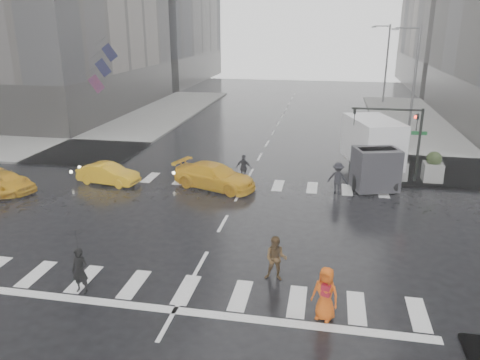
% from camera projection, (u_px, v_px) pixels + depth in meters
% --- Properties ---
extents(ground, '(120.00, 120.00, 0.00)m').
position_uv_depth(ground, '(223.00, 223.00, 22.49)').
color(ground, black).
rests_on(ground, ground).
extents(sidewalk_nw, '(35.00, 35.00, 0.15)m').
position_uv_depth(sidewalk_nw, '(55.00, 129.00, 42.21)').
color(sidewalk_nw, gray).
rests_on(sidewalk_nw, ground).
extents(road_markings, '(18.00, 48.00, 0.01)m').
position_uv_depth(road_markings, '(223.00, 223.00, 22.48)').
color(road_markings, silver).
rests_on(road_markings, ground).
extents(traffic_signal_pole, '(4.45, 0.42, 4.50)m').
position_uv_depth(traffic_signal_pole, '(403.00, 130.00, 27.32)').
color(traffic_signal_pole, black).
rests_on(traffic_signal_pole, ground).
extents(street_lamp_near, '(2.15, 0.22, 9.00)m').
position_uv_depth(street_lamp_near, '(413.00, 81.00, 35.73)').
color(street_lamp_near, '#59595B').
rests_on(street_lamp_near, ground).
extents(street_lamp_far, '(2.15, 0.22, 9.00)m').
position_uv_depth(street_lamp_far, '(386.00, 61.00, 54.35)').
color(street_lamp_far, '#59595B').
rests_on(street_lamp_far, ground).
extents(planter_west, '(1.10, 1.10, 1.80)m').
position_uv_depth(planter_west, '(364.00, 164.00, 28.56)').
color(planter_west, gray).
rests_on(planter_west, ground).
extents(planter_mid, '(1.10, 1.10, 1.80)m').
position_uv_depth(planter_mid, '(398.00, 166.00, 28.21)').
color(planter_mid, gray).
rests_on(planter_mid, ground).
extents(planter_east, '(1.10, 1.10, 1.80)m').
position_uv_depth(planter_east, '(433.00, 167.00, 27.85)').
color(planter_east, gray).
rests_on(planter_east, ground).
extents(flag_cluster, '(2.87, 3.06, 4.69)m').
position_uv_depth(flag_cluster, '(100.00, 65.00, 40.58)').
color(flag_cluster, '#59595B').
rests_on(flag_cluster, ground).
extents(pedestrian_black, '(0.99, 1.00, 2.43)m').
position_uv_depth(pedestrian_black, '(78.00, 251.00, 16.29)').
color(pedestrian_black, black).
rests_on(pedestrian_black, ground).
extents(pedestrian_brown, '(0.86, 0.68, 1.74)m').
position_uv_depth(pedestrian_brown, '(276.00, 259.00, 17.31)').
color(pedestrian_brown, '#4D361B').
rests_on(pedestrian_brown, ground).
extents(pedestrian_orange, '(1.06, 0.89, 1.84)m').
position_uv_depth(pedestrian_orange, '(325.00, 294.00, 14.98)').
color(pedestrian_orange, '#CE4F0E').
rests_on(pedestrian_orange, ground).
extents(pedestrian_far_a, '(1.06, 0.75, 1.65)m').
position_uv_depth(pedestrian_far_a, '(244.00, 168.00, 28.27)').
color(pedestrian_far_a, black).
rests_on(pedestrian_far_a, ground).
extents(pedestrian_far_b, '(1.31, 0.94, 1.83)m').
position_uv_depth(pedestrian_far_b, '(338.00, 178.00, 26.13)').
color(pedestrian_far_b, black).
rests_on(pedestrian_far_b, ground).
extents(taxi_front, '(3.88, 2.38, 1.23)m').
position_uv_depth(taxi_front, '(7.00, 182.00, 26.46)').
color(taxi_front, '#EEA90C').
rests_on(taxi_front, ground).
extents(taxi_mid, '(3.89, 1.85, 1.23)m').
position_uv_depth(taxi_mid, '(108.00, 174.00, 27.84)').
color(taxi_mid, '#EEA90C').
rests_on(taxi_mid, ground).
extents(taxi_rear, '(4.79, 3.29, 1.44)m').
position_uv_depth(taxi_rear, '(215.00, 176.00, 27.10)').
color(taxi_rear, '#EEA90C').
rests_on(taxi_rear, ground).
extents(box_truck, '(2.47, 6.60, 3.50)m').
position_uv_depth(box_truck, '(373.00, 148.00, 28.58)').
color(box_truck, white).
rests_on(box_truck, ground).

